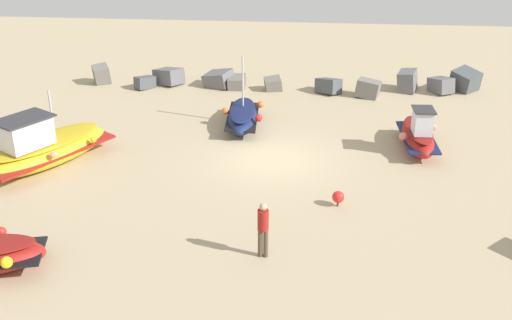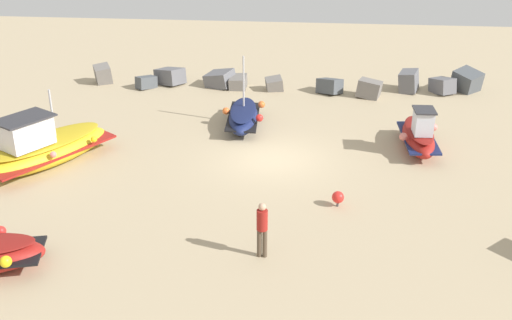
{
  "view_description": "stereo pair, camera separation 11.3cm",
  "coord_description": "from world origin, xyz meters",
  "px_view_note": "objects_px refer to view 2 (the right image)",
  "views": [
    {
      "loc": [
        1.42,
        -21.94,
        9.99
      ],
      "look_at": [
        -0.46,
        -2.13,
        0.9
      ],
      "focal_mm": 43.27,
      "sensor_mm": 36.0,
      "label": 1
    },
    {
      "loc": [
        1.53,
        -21.93,
        9.99
      ],
      "look_at": [
        -0.46,
        -2.13,
        0.9
      ],
      "focal_mm": 43.27,
      "sensor_mm": 36.0,
      "label": 2
    }
  ],
  "objects_px": {
    "fishing_boat_0": "(45,147)",
    "fishing_boat_2": "(243,116)",
    "person_walking": "(262,226)",
    "fishing_boat_1": "(419,136)",
    "mooring_buoy_0": "(338,197)"
  },
  "relations": [
    {
      "from": "person_walking",
      "to": "mooring_buoy_0",
      "type": "height_order",
      "value": "person_walking"
    },
    {
      "from": "fishing_boat_1",
      "to": "person_walking",
      "type": "xyz_separation_m",
      "value": [
        -5.56,
        -8.38,
        0.4
      ]
    },
    {
      "from": "fishing_boat_0",
      "to": "person_walking",
      "type": "xyz_separation_m",
      "value": [
        8.79,
        -5.5,
        0.29
      ]
    },
    {
      "from": "fishing_boat_1",
      "to": "fishing_boat_2",
      "type": "height_order",
      "value": "fishing_boat_2"
    },
    {
      "from": "fishing_boat_1",
      "to": "mooring_buoy_0",
      "type": "height_order",
      "value": "fishing_boat_1"
    },
    {
      "from": "person_walking",
      "to": "mooring_buoy_0",
      "type": "xyz_separation_m",
      "value": [
        2.24,
        3.25,
        -0.67
      ]
    },
    {
      "from": "fishing_boat_2",
      "to": "fishing_boat_0",
      "type": "bearing_deg",
      "value": -58.5
    },
    {
      "from": "fishing_boat_1",
      "to": "person_walking",
      "type": "bearing_deg",
      "value": -35.59
    },
    {
      "from": "person_walking",
      "to": "mooring_buoy_0",
      "type": "distance_m",
      "value": 4.01
    },
    {
      "from": "person_walking",
      "to": "fishing_boat_0",
      "type": "bearing_deg",
      "value": 59.22
    },
    {
      "from": "fishing_boat_1",
      "to": "fishing_boat_0",
      "type": "bearing_deg",
      "value": -80.68
    },
    {
      "from": "fishing_boat_0",
      "to": "person_walking",
      "type": "height_order",
      "value": "fishing_boat_0"
    },
    {
      "from": "fishing_boat_0",
      "to": "mooring_buoy_0",
      "type": "bearing_deg",
      "value": 109.78
    },
    {
      "from": "fishing_boat_0",
      "to": "fishing_boat_2",
      "type": "xyz_separation_m",
      "value": [
        7.03,
        4.75,
        -0.26
      ]
    },
    {
      "from": "fishing_boat_2",
      "to": "mooring_buoy_0",
      "type": "relative_size",
      "value": 7.14
    }
  ]
}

